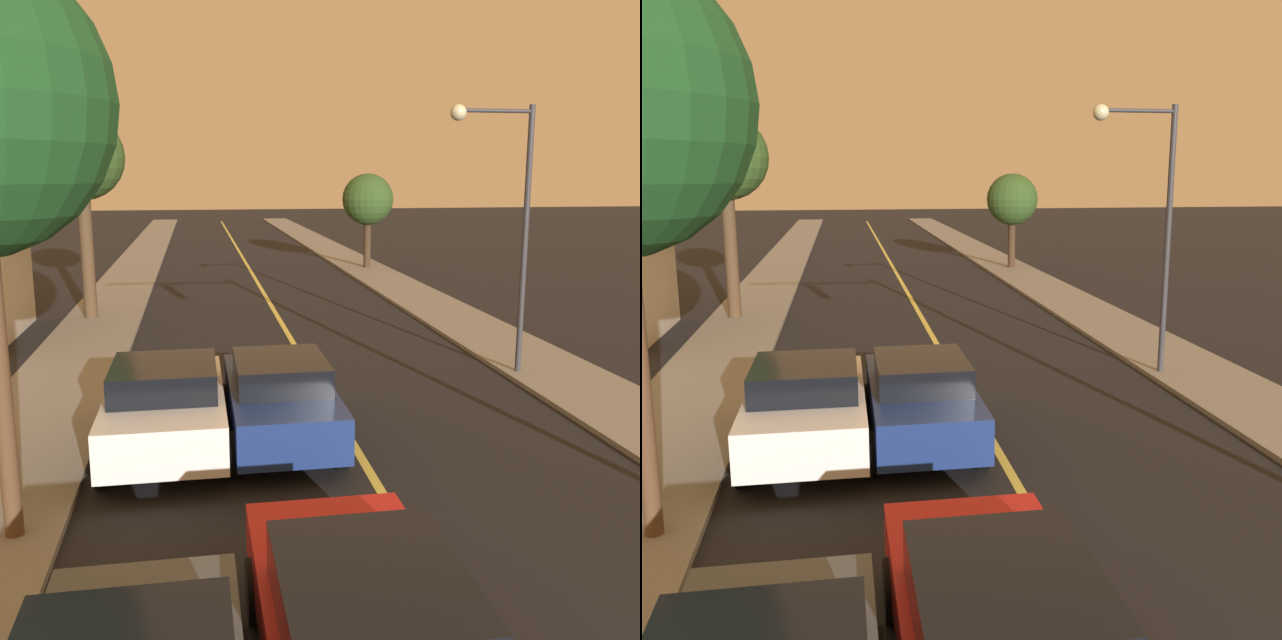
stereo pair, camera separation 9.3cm
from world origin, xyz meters
TOP-DOWN VIEW (x-y plane):
  - road_surface at (0.00, 36.00)m, footprint 9.14×80.00m
  - sidewalk_left at (-5.82, 36.00)m, footprint 2.50×80.00m
  - sidewalk_right at (5.82, 36.00)m, footprint 2.50×80.00m
  - car_near_lane_front at (-1.28, 3.56)m, footprint 1.97×4.66m
  - car_near_lane_second at (-1.28, 10.28)m, footprint 1.93×4.40m
  - car_outer_lane_second at (-3.29, 10.16)m, footprint 2.11×4.34m
  - streetlamp_right at (4.41, 13.66)m, footprint 2.00×0.36m
  - tree_left_far at (-6.21, 22.30)m, footprint 2.75×2.75m
  - tree_right_near at (5.98, 33.65)m, footprint 2.59×2.59m

SIDE VIEW (x-z plane):
  - road_surface at x=0.00m, z-range 0.00..0.01m
  - sidewalk_left at x=-5.82m, z-range 0.00..0.12m
  - sidewalk_right at x=5.82m, z-range 0.00..0.12m
  - car_near_lane_front at x=-1.28m, z-range 0.03..1.49m
  - car_near_lane_second at x=-1.28m, z-range 0.03..1.65m
  - car_outer_lane_second at x=-3.29m, z-range 0.04..1.67m
  - tree_right_near at x=5.98m, z-range 1.16..5.90m
  - streetlamp_right at x=4.41m, z-range 1.09..7.32m
  - tree_left_far at x=-6.21m, z-range 1.94..8.55m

